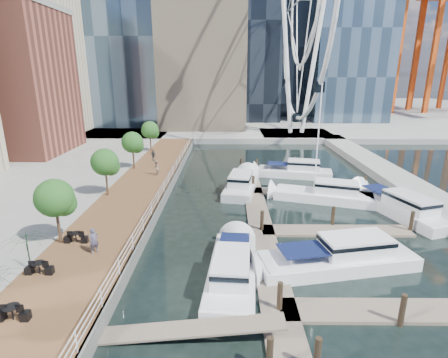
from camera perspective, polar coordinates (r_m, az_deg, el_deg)
ground at (r=21.71m, az=-0.06°, el=-17.60°), size 520.00×520.00×0.00m
boardwalk at (r=36.15m, az=-14.24°, el=-2.78°), size 6.00×60.00×1.00m
seawall at (r=35.51m, az=-9.54°, el=-2.84°), size 0.25×60.00×1.00m
land_far at (r=120.51m, az=0.46°, el=11.11°), size 200.00×114.00×1.00m
breakwater at (r=44.38m, az=27.03°, el=-0.51°), size 4.00×60.00×1.00m
pier at (r=72.25m, az=11.64°, el=7.01°), size 14.00×12.00×1.00m
railing at (r=35.20m, az=-9.78°, el=-1.27°), size 0.10×60.00×1.05m
floating_docks at (r=31.27m, az=14.98°, el=-5.96°), size 16.00×34.00×2.60m
street_trees at (r=34.89m, az=-18.90°, el=2.62°), size 2.60×42.60×4.60m
cafe_tables at (r=22.01m, az=-29.46°, el=-15.29°), size 2.50×13.70×0.74m
yacht_foreground at (r=24.92m, az=17.77°, el=-13.59°), size 11.87×5.25×2.15m
pedestrian_near at (r=24.57m, az=-20.47°, el=-9.42°), size 0.73×0.74×1.72m
pedestrian_mid at (r=41.18m, az=-11.03°, el=1.77°), size 0.65×0.83×1.69m
pedestrian_far at (r=48.08m, az=-11.46°, el=3.82°), size 1.01×0.70×1.59m
moored_yachts at (r=34.70m, az=14.93°, el=-4.54°), size 20.32×36.96×11.50m
cafe_seating at (r=21.52m, az=-32.13°, el=-13.91°), size 3.68×7.64×2.54m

